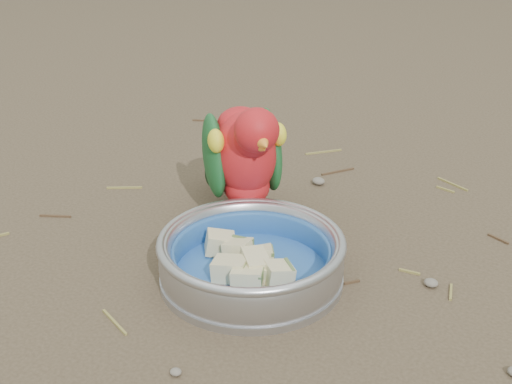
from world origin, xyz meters
The scene contains 6 objects.
ground centered at (0.00, 0.00, 0.00)m, with size 60.00×60.00×0.00m, color #4C3D2D.
food_bowl centered at (0.00, 0.00, 0.01)m, with size 0.23×0.23×0.02m, color #B2B2BA.
bowl_wall centered at (0.00, 0.00, 0.04)m, with size 0.23×0.23×0.04m, color #B2B2BA, non-canonical shape.
fruit_wedges centered at (0.00, 0.00, 0.03)m, with size 0.14×0.14×0.03m, color beige, non-canonical shape.
lory_parrot centered at (-0.09, 0.13, 0.09)m, with size 0.11×0.23×0.19m, color red, non-canonical shape.
ground_debris centered at (0.01, 0.04, 0.00)m, with size 0.90×0.80×0.01m, color olive, non-canonical shape.
Camera 1 is at (0.42, -0.65, 0.49)m, focal length 50.00 mm.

